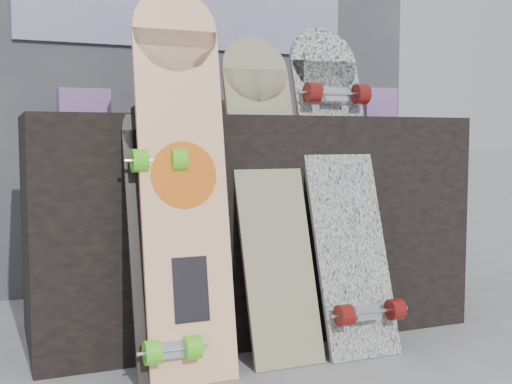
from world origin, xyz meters
name	(u,v)px	position (x,y,z in m)	size (l,w,h in m)	color
ground	(304,367)	(0.00, 0.00, 0.00)	(60.00, 60.00, 0.00)	slate
vendor_table	(246,223)	(0.00, 0.50, 0.40)	(1.60, 0.60, 0.80)	black
booth	(184,61)	(0.00, 1.35, 1.10)	(2.40, 0.22, 2.20)	#37363C
merch_box_purple	(83,103)	(-0.58, 0.64, 0.85)	(0.18, 0.12, 0.10)	#52356E
merch_box_small	(373,104)	(0.54, 0.47, 0.86)	(0.14, 0.14, 0.12)	#52356E
merch_box_flat	(215,109)	(-0.12, 0.52, 0.83)	(0.22, 0.10, 0.06)	#D1B78C
longboard_geisha	(183,169)	(-0.36, 0.11, 0.63)	(0.27, 0.23, 1.19)	beige
longboard_celtic	(269,183)	(-0.04, 0.19, 0.57)	(0.24, 0.36, 1.08)	#CBC08B
longboard_cascadia	(342,178)	(0.23, 0.17, 0.59)	(0.26, 0.42, 1.13)	white
skateboard_dark	(161,237)	(-0.43, 0.10, 0.43)	(0.19, 0.29, 0.84)	black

